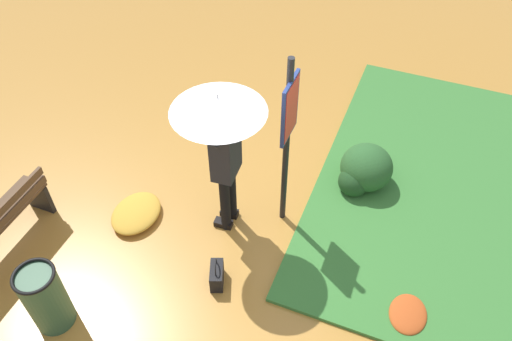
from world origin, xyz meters
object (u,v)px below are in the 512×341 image
object	(u,v)px
person_with_umbrella	(222,130)
info_sign_post	(288,128)
handbag	(217,275)
trash_bin	(45,298)

from	to	relation	value
person_with_umbrella	info_sign_post	distance (m)	0.71
person_with_umbrella	handbag	bearing A→B (deg)	15.54
handbag	trash_bin	distance (m)	1.75
info_sign_post	handbag	size ratio (longest dim) A/B	6.22
person_with_umbrella	info_sign_post	xyz separation A→B (m)	(-0.39, 0.58, -0.11)
info_sign_post	handbag	world-z (taller)	info_sign_post
person_with_umbrella	trash_bin	xyz separation A→B (m)	(1.80, -1.17, -1.13)
person_with_umbrella	handbag	distance (m)	1.63
person_with_umbrella	info_sign_post	bearing A→B (deg)	124.29
info_sign_post	handbag	distance (m)	1.79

